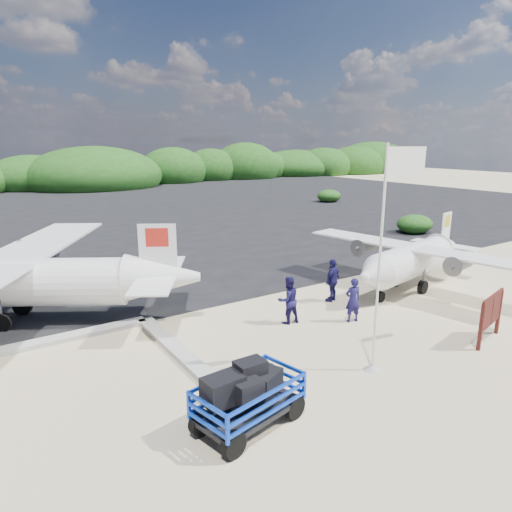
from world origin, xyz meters
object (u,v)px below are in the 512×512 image
(flagpole, at_px, (372,370))
(aircraft_large, at_px, (260,224))
(baggage_cart, at_px, (249,426))
(signboard, at_px, (487,341))
(crew_b, at_px, (288,300))
(crew_c, at_px, (333,280))
(crew_a, at_px, (353,300))

(flagpole, height_order, aircraft_large, flagpole)
(baggage_cart, bearing_deg, signboard, -14.89)
(baggage_cart, xyz_separation_m, flagpole, (4.11, 0.26, 0.00))
(crew_b, bearing_deg, crew_c, -157.70)
(crew_a, relative_size, crew_c, 0.92)
(flagpole, height_order, crew_a, flagpole)
(crew_c, distance_m, aircraft_large, 17.04)
(signboard, height_order, crew_c, crew_c)
(crew_b, bearing_deg, aircraft_large, -114.91)
(crew_c, height_order, aircraft_large, aircraft_large)
(flagpole, distance_m, crew_b, 3.97)
(baggage_cart, height_order, crew_a, crew_a)
(crew_a, bearing_deg, baggage_cart, 41.96)
(signboard, bearing_deg, crew_a, 111.01)
(baggage_cart, bearing_deg, aircraft_large, 43.66)
(baggage_cart, relative_size, signboard, 1.35)
(crew_a, relative_size, crew_b, 0.95)
(baggage_cart, relative_size, aircraft_large, 0.18)
(flagpole, relative_size, crew_b, 3.68)
(flagpole, bearing_deg, crew_a, 54.19)
(crew_c, relative_size, aircraft_large, 0.12)
(flagpole, relative_size, crew_a, 3.86)
(crew_a, distance_m, crew_c, 2.09)
(crew_b, distance_m, crew_c, 2.85)
(crew_a, bearing_deg, aircraft_large, -98.71)
(signboard, distance_m, crew_b, 6.30)
(crew_a, bearing_deg, flagpole, 69.80)
(flagpole, relative_size, aircraft_large, 0.42)
(crew_a, bearing_deg, crew_b, -14.92)
(baggage_cart, height_order, signboard, signboard)
(crew_b, height_order, aircraft_large, aircraft_large)
(signboard, xyz_separation_m, crew_c, (-1.52, 5.38, 0.84))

